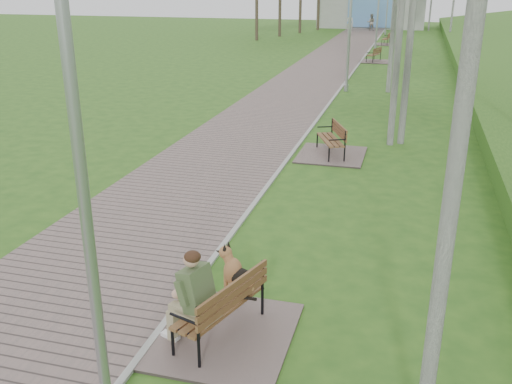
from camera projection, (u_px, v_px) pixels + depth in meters
ground at (206, 270)px, 9.48m from camera, size 120.00×120.00×0.00m
walkway at (318, 72)px, 29.30m from camera, size 3.50×67.00×0.04m
kerb at (352, 73)px, 28.87m from camera, size 0.10×67.00×0.05m
building_north at (372, 6)px, 55.14m from camera, size 10.00×5.20×4.00m
bench_main at (215, 308)px, 7.54m from camera, size 1.83×2.03×1.60m
bench_second at (330, 148)px, 15.50m from camera, size 1.77×1.96×1.09m
bench_third at (374, 59)px, 32.83m from camera, size 1.62×1.80×1.00m
bench_far at (386, 42)px, 41.24m from camera, size 1.67×1.85×1.02m
lamp_post_near at (86, 219)px, 5.42m from camera, size 0.20×0.20×5.13m
lamp_post_second at (349, 36)px, 23.54m from camera, size 0.19×0.19×4.93m
lamp_post_third at (378, 11)px, 38.44m from camera, size 0.20×0.20×5.19m
lamp_post_far at (387, 9)px, 47.81m from camera, size 0.17×0.17×4.49m
pedestrian_near at (350, 23)px, 49.77m from camera, size 0.62×0.42×1.65m
pedestrian_far at (371, 22)px, 51.77m from camera, size 0.80×0.66×1.49m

